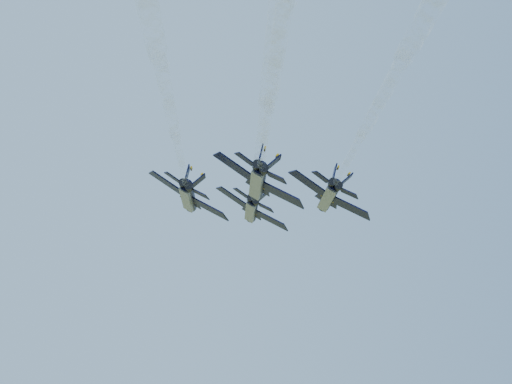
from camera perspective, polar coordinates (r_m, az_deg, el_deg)
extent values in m
cylinder|color=black|center=(125.35, -0.29, -1.25)|extent=(4.41, 13.63, 2.37)
cone|color=black|center=(133.31, -0.31, -1.71)|extent=(2.75, 2.97, 2.37)
ellipsoid|color=black|center=(128.83, -0.17, -1.25)|extent=(1.64, 2.60, 1.23)
cube|color=gray|center=(125.28, -0.45, -1.51)|extent=(3.37, 12.14, 1.18)
cube|color=black|center=(124.81, -1.65, -0.42)|extent=(5.55, 4.01, 3.23)
cube|color=#DBA50B|center=(126.52, -1.62, -0.50)|extent=(4.96, 1.14, 3.17)
cube|color=black|center=(124.36, 1.04, -2.07)|extent=(6.01, 5.19, 3.23)
cube|color=#DBA50B|center=(126.08, 1.04, -2.12)|extent=(4.59, 2.56, 3.17)
cube|color=black|center=(119.17, -1.14, -0.31)|extent=(2.62, 2.10, 1.50)
cube|color=black|center=(118.88, 0.60, -1.37)|extent=(2.82, 2.58, 1.50)
cube|color=black|center=(119.95, -0.27, -0.11)|extent=(1.11, 2.32, 2.60)
cube|color=black|center=(119.84, 0.44, -0.53)|extent=(2.43, 2.53, 1.83)
cylinder|color=black|center=(118.33, -0.48, -0.72)|extent=(1.70, 1.44, 1.53)
cylinder|color=black|center=(118.26, -0.10, -0.95)|extent=(1.70, 1.44, 1.53)
cylinder|color=black|center=(112.36, -4.90, -0.33)|extent=(4.41, 13.63, 2.37)
cone|color=black|center=(120.28, -4.62, -0.90)|extent=(2.75, 2.97, 2.37)
ellipsoid|color=black|center=(115.81, -4.63, -0.35)|extent=(1.64, 2.60, 1.23)
cube|color=gray|center=(112.31, -5.08, -0.61)|extent=(3.37, 12.14, 1.18)
cube|color=black|center=(112.10, -6.44, 0.61)|extent=(5.55, 4.01, 3.23)
cube|color=#DBA50B|center=(113.79, -6.33, 0.51)|extent=(4.96, 1.14, 3.17)
cube|color=black|center=(111.12, -3.47, -1.23)|extent=(6.01, 5.19, 3.23)
cube|color=#DBA50B|center=(112.83, -3.40, -1.30)|extent=(4.59, 2.56, 3.17)
cube|color=black|center=(106.39, -6.12, 0.79)|extent=(2.62, 2.10, 1.50)
cube|color=black|center=(105.75, -4.19, -0.41)|extent=(2.82, 2.58, 1.50)
cube|color=black|center=(107.02, -5.11, 1.01)|extent=(1.11, 2.32, 2.60)
cube|color=black|center=(106.76, -4.33, 0.53)|extent=(2.43, 2.53, 1.83)
cylinder|color=black|center=(105.41, -5.42, 0.33)|extent=(1.70, 1.44, 1.53)
cylinder|color=black|center=(105.28, -5.01, 0.08)|extent=(1.70, 1.44, 1.53)
cylinder|color=black|center=(111.90, 5.33, -0.28)|extent=(4.41, 13.63, 2.37)
cone|color=black|center=(119.80, 4.94, -0.86)|extent=(2.75, 2.97, 2.37)
ellipsoid|color=black|center=(115.38, 5.30, -0.31)|extent=(1.64, 2.60, 1.23)
cube|color=gray|center=(111.78, 5.16, -0.57)|extent=(3.37, 12.14, 1.18)
cube|color=black|center=(111.10, 3.83, 0.66)|extent=(5.55, 4.01, 3.23)
cube|color=#DBA50B|center=(112.81, 3.79, 0.55)|extent=(4.96, 1.14, 3.17)
cube|color=black|center=(111.17, 6.87, -1.19)|extent=(6.01, 5.19, 3.23)
cube|color=#DBA50B|center=(112.88, 6.78, -1.26)|extent=(4.59, 2.56, 3.17)
cube|color=black|center=(105.60, 4.71, 0.84)|extent=(2.62, 2.10, 1.50)
cube|color=black|center=(105.65, 6.68, -0.36)|extent=(2.82, 2.58, 1.50)
cube|color=black|center=(106.57, 5.64, 1.06)|extent=(1.11, 2.32, 2.60)
cube|color=black|center=(106.59, 6.43, 0.58)|extent=(2.43, 2.53, 1.83)
cylinder|color=black|center=(104.89, 5.49, 0.38)|extent=(1.70, 1.44, 1.53)
cylinder|color=black|center=(104.90, 5.92, 0.12)|extent=(1.70, 1.44, 1.53)
cylinder|color=black|center=(99.32, 0.18, 0.78)|extent=(4.41, 13.63, 2.37)
cone|color=black|center=(107.24, 0.12, 0.05)|extent=(2.75, 2.97, 2.37)
ellipsoid|color=black|center=(102.80, 0.32, 0.71)|extent=(1.64, 2.60, 1.23)
cube|color=gray|center=(99.22, -0.02, 0.46)|extent=(3.37, 12.14, 1.18)
cube|color=black|center=(98.83, -1.54, 1.84)|extent=(5.55, 4.01, 3.23)
cube|color=#DBA50B|center=(100.54, -1.50, 1.70)|extent=(4.96, 1.14, 3.17)
cube|color=black|center=(98.30, 1.87, -0.23)|extent=(6.01, 5.19, 3.23)
cube|color=#DBA50B|center=(100.02, 1.85, -0.33)|extent=(4.59, 2.56, 3.17)
cube|color=black|center=(93.21, -0.88, 2.12)|extent=(2.62, 2.10, 1.50)
cube|color=black|center=(92.86, 1.36, 0.76)|extent=(2.82, 2.58, 1.50)
cube|color=black|center=(94.02, 0.24, 2.36)|extent=(1.11, 2.32, 2.60)
cube|color=black|center=(93.88, 1.13, 1.82)|extent=(2.43, 2.53, 1.83)
cylinder|color=black|center=(92.34, -0.03, 1.62)|extent=(1.70, 1.44, 1.53)
cylinder|color=black|center=(92.26, 0.45, 1.32)|extent=(1.70, 1.44, 1.53)
cylinder|color=white|center=(107.75, -0.23, 0.01)|extent=(4.67, 22.14, 1.25)
cylinder|color=white|center=(87.11, -0.12, 2.15)|extent=(5.14, 22.22, 1.73)
cylinder|color=white|center=(66.67, 0.04, 5.62)|extent=(5.69, 22.30, 2.28)
cylinder|color=white|center=(94.87, -5.69, 1.28)|extent=(4.67, 22.14, 1.25)
cylinder|color=white|center=(74.44, -7.09, 4.14)|extent=(5.14, 22.22, 1.73)
cylinder|color=white|center=(54.41, -9.56, 9.13)|extent=(5.69, 22.30, 2.28)
cylinder|color=white|center=(94.46, 6.45, 1.34)|extent=(4.67, 22.14, 1.25)
cylinder|color=white|center=(74.14, 8.43, 4.22)|extent=(5.14, 22.22, 1.73)
cylinder|color=white|center=(54.30, 11.93, 9.24)|extent=(5.69, 22.30, 2.28)
cylinder|color=white|center=(81.84, 0.36, 2.88)|extent=(4.67, 22.14, 1.25)
cylinder|color=white|center=(61.48, 0.71, 6.88)|extent=(5.14, 22.22, 1.73)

